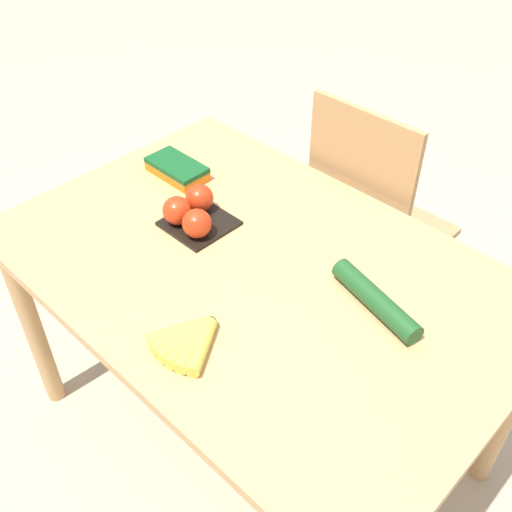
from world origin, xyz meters
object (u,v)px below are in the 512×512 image
object	(u,v)px
chair	(371,227)
banana_bunch	(190,340)
cucumber_near	(375,300)
tomato_pack	(192,213)
carrot_bag	(177,168)

from	to	relation	value
chair	banana_bunch	distance (m)	0.97
chair	cucumber_near	size ratio (longest dim) A/B	3.61
tomato_pack	cucumber_near	xyz separation A→B (m)	(0.55, 0.09, -0.02)
chair	carrot_bag	distance (m)	0.71
chair	banana_bunch	xyz separation A→B (m)	(0.13, -0.92, 0.27)
banana_bunch	tomato_pack	bearing A→B (deg)	137.91
tomato_pack	cucumber_near	distance (m)	0.56
banana_bunch	carrot_bag	bearing A→B (deg)	142.32
carrot_bag	banana_bunch	bearing A→B (deg)	-37.68
banana_bunch	tomato_pack	world-z (taller)	tomato_pack
chair	banana_bunch	size ratio (longest dim) A/B	6.04
banana_bunch	cucumber_near	size ratio (longest dim) A/B	0.60
carrot_bag	cucumber_near	distance (m)	0.78
chair	carrot_bag	bearing A→B (deg)	49.56
banana_bunch	carrot_bag	size ratio (longest dim) A/B	0.85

